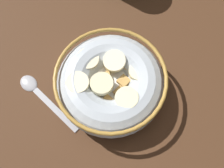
# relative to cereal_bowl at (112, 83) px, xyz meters

# --- Properties ---
(ground_plane) EXTENTS (1.10, 1.10, 0.02)m
(ground_plane) POSITION_rel_cereal_bowl_xyz_m (0.00, -0.00, -0.04)
(ground_plane) COLOR #472B19
(cereal_bowl) EXTENTS (0.18, 0.18, 0.06)m
(cereal_bowl) POSITION_rel_cereal_bowl_xyz_m (0.00, 0.00, 0.00)
(cereal_bowl) COLOR #B2BCC6
(cereal_bowl) RESTS_ON ground_plane
(spoon) EXTENTS (0.11, 0.11, 0.01)m
(spoon) POSITION_rel_cereal_bowl_xyz_m (-0.13, -0.00, -0.03)
(spoon) COLOR #A5A5AD
(spoon) RESTS_ON ground_plane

